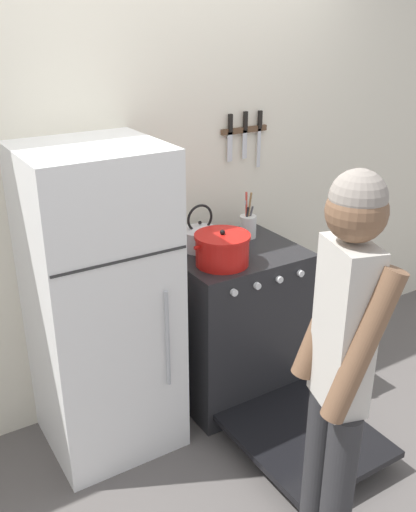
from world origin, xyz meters
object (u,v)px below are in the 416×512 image
refrigerator (101,305)px  stove_range (237,326)px  utensil_jar (248,225)px  dutch_oven_pot (222,249)px  person (340,370)px  tea_kettle (200,236)px

refrigerator → stove_range: bearing=-2.9°
refrigerator → utensil_jar: bearing=7.4°
stove_range → utensil_jar: utensil_jar is taller
dutch_oven_pot → person: size_ratio=0.20×
refrigerator → person: size_ratio=0.94×
utensil_jar → refrigerator: bearing=-172.6°
refrigerator → utensil_jar: size_ratio=5.77×
dutch_oven_pot → tea_kettle: bearing=87.0°
refrigerator → tea_kettle: size_ratio=6.15×
tea_kettle → utensil_jar: utensil_jar is taller
dutch_oven_pot → tea_kettle: size_ratio=1.28×
utensil_jar → tea_kettle: bearing=-178.9°
stove_range → tea_kettle: 0.58m
dutch_oven_pot → person: person is taller
stove_range → tea_kettle: size_ratio=5.18×
refrigerator → dutch_oven_pot: refrigerator is taller
refrigerator → person: bearing=-70.6°
refrigerator → tea_kettle: 0.69m
stove_range → tea_kettle: bearing=133.0°
stove_range → utensil_jar: 0.59m
utensil_jar → dutch_oven_pot: bearing=-143.9°
stove_range → utensil_jar: bearing=42.9°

